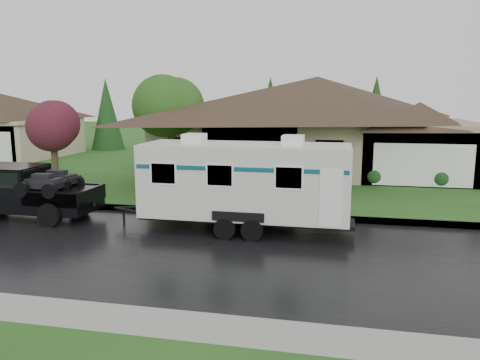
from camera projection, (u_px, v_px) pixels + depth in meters
The scene contains 10 objects.
ground at pixel (235, 232), 15.77m from camera, with size 140.00×140.00×0.00m, color #24531A.
road at pixel (220, 251), 13.84m from camera, with size 140.00×8.00×0.01m, color black.
curb at pixel (247, 214), 17.93m from camera, with size 140.00×0.50×0.15m, color gray.
lawn at pixel (285, 167), 30.22m from camera, with size 140.00×26.00×0.15m, color #24531A.
house_main at pixel (322, 113), 28.03m from camera, with size 19.44×10.80×6.90m.
tree_left_green at pixel (171, 106), 24.59m from camera, with size 3.42×3.42×5.66m.
tree_red at pixel (52, 126), 23.95m from camera, with size 2.55×2.55×4.23m.
shrub_row at pixel (311, 173), 24.22m from camera, with size 13.60×1.00×1.00m.
pickup_truck at pixel (17, 190), 17.66m from camera, with size 5.92×2.25×1.97m.
travel_trailer at pixel (245, 180), 15.76m from camera, with size 7.30×2.57×3.28m.
Camera 1 is at (3.31, -14.87, 4.45)m, focal length 35.00 mm.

